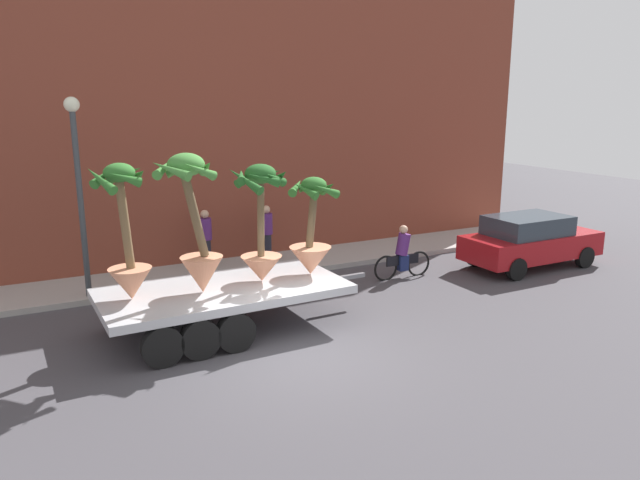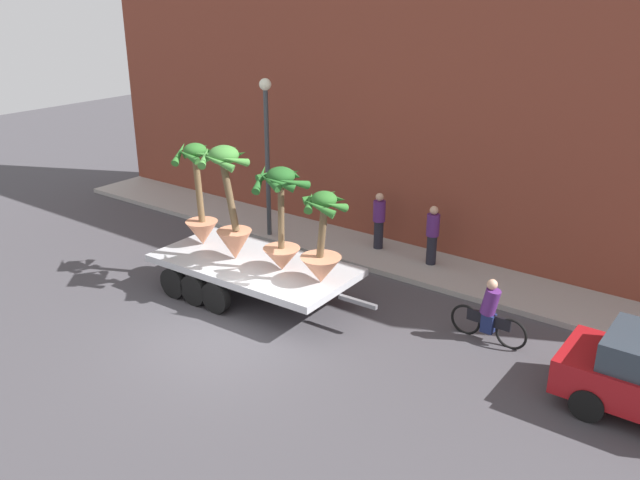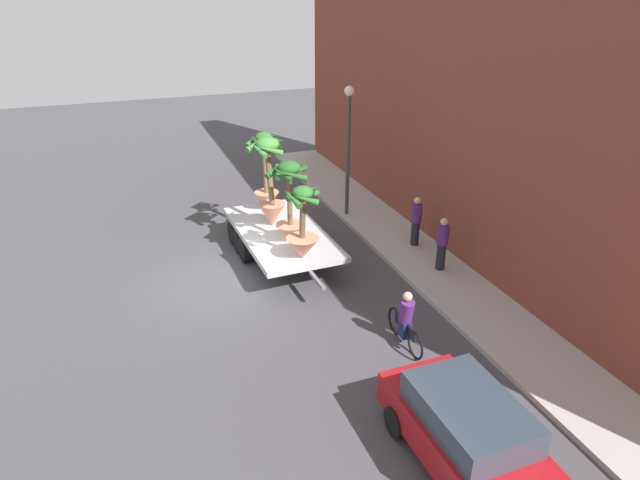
{
  "view_description": "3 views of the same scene",
  "coord_description": "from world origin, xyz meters",
  "px_view_note": "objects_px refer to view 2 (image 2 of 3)",
  "views": [
    {
      "loc": [
        -4.78,
        -9.97,
        4.93
      ],
      "look_at": [
        1.7,
        2.55,
        1.6
      ],
      "focal_mm": 33.69,
      "sensor_mm": 36.0,
      "label": 1
    },
    {
      "loc": [
        9.65,
        -9.49,
        7.61
      ],
      "look_at": [
        0.32,
        3.03,
        1.52
      ],
      "focal_mm": 37.46,
      "sensor_mm": 36.0,
      "label": 2
    },
    {
      "loc": [
        14.9,
        -2.71,
        8.41
      ],
      "look_at": [
        1.2,
        2.47,
        1.5
      ],
      "focal_mm": 31.31,
      "sensor_mm": 36.0,
      "label": 3
    }
  ],
  "objects_px": {
    "potted_palm_extra": "(200,203)",
    "pedestrian_near_gate": "(379,220)",
    "pedestrian_far_left": "(432,234)",
    "street_lamp": "(267,138)",
    "potted_palm_front": "(322,248)",
    "potted_palm_middle": "(230,208)",
    "cyclist": "(489,314)",
    "potted_palm_rear": "(281,221)",
    "flatbed_trailer": "(247,267)"
  },
  "relations": [
    {
      "from": "potted_palm_middle",
      "to": "street_lamp",
      "type": "height_order",
      "value": "street_lamp"
    },
    {
      "from": "potted_palm_rear",
      "to": "pedestrian_far_left",
      "type": "relative_size",
      "value": 1.52
    },
    {
      "from": "cyclist",
      "to": "pedestrian_far_left",
      "type": "height_order",
      "value": "pedestrian_far_left"
    },
    {
      "from": "flatbed_trailer",
      "to": "pedestrian_near_gate",
      "type": "height_order",
      "value": "pedestrian_near_gate"
    },
    {
      "from": "cyclist",
      "to": "pedestrian_near_gate",
      "type": "height_order",
      "value": "pedestrian_near_gate"
    },
    {
      "from": "pedestrian_far_left",
      "to": "street_lamp",
      "type": "relative_size",
      "value": 0.35
    },
    {
      "from": "flatbed_trailer",
      "to": "street_lamp",
      "type": "xyz_separation_m",
      "value": [
        -2.17,
        3.36,
        2.47
      ]
    },
    {
      "from": "potted_palm_middle",
      "to": "street_lamp",
      "type": "bearing_deg",
      "value": 117.21
    },
    {
      "from": "potted_palm_middle",
      "to": "pedestrian_near_gate",
      "type": "bearing_deg",
      "value": 71.39
    },
    {
      "from": "potted_palm_rear",
      "to": "cyclist",
      "type": "height_order",
      "value": "potted_palm_rear"
    },
    {
      "from": "potted_palm_middle",
      "to": "potted_palm_front",
      "type": "xyz_separation_m",
      "value": [
        2.72,
        0.16,
        -0.47
      ]
    },
    {
      "from": "potted_palm_rear",
      "to": "potted_palm_front",
      "type": "height_order",
      "value": "potted_palm_rear"
    },
    {
      "from": "potted_palm_front",
      "to": "street_lamp",
      "type": "xyz_separation_m",
      "value": [
        -4.53,
        3.34,
        1.38
      ]
    },
    {
      "from": "potted_palm_middle",
      "to": "pedestrian_near_gate",
      "type": "height_order",
      "value": "potted_palm_middle"
    },
    {
      "from": "flatbed_trailer",
      "to": "potted_palm_middle",
      "type": "relative_size",
      "value": 2.14
    },
    {
      "from": "potted_palm_middle",
      "to": "potted_palm_rear",
      "type": "bearing_deg",
      "value": 6.61
    },
    {
      "from": "flatbed_trailer",
      "to": "potted_palm_front",
      "type": "height_order",
      "value": "potted_palm_front"
    },
    {
      "from": "potted_palm_front",
      "to": "street_lamp",
      "type": "height_order",
      "value": "street_lamp"
    },
    {
      "from": "potted_palm_middle",
      "to": "potted_palm_extra",
      "type": "relative_size",
      "value": 1.06
    },
    {
      "from": "potted_palm_middle",
      "to": "cyclist",
      "type": "xyz_separation_m",
      "value": [
        6.31,
        1.61,
        -1.65
      ]
    },
    {
      "from": "flatbed_trailer",
      "to": "potted_palm_middle",
      "type": "xyz_separation_m",
      "value": [
        -0.36,
        -0.14,
        1.56
      ]
    },
    {
      "from": "potted_palm_middle",
      "to": "pedestrian_far_left",
      "type": "distance_m",
      "value": 5.73
    },
    {
      "from": "flatbed_trailer",
      "to": "potted_palm_rear",
      "type": "height_order",
      "value": "potted_palm_rear"
    },
    {
      "from": "pedestrian_far_left",
      "to": "street_lamp",
      "type": "height_order",
      "value": "street_lamp"
    },
    {
      "from": "potted_palm_rear",
      "to": "flatbed_trailer",
      "type": "bearing_deg",
      "value": -178.41
    },
    {
      "from": "potted_palm_middle",
      "to": "cyclist",
      "type": "height_order",
      "value": "potted_palm_middle"
    },
    {
      "from": "cyclist",
      "to": "street_lamp",
      "type": "height_order",
      "value": "street_lamp"
    },
    {
      "from": "pedestrian_near_gate",
      "to": "street_lamp",
      "type": "distance_m",
      "value": 4.14
    },
    {
      "from": "flatbed_trailer",
      "to": "potted_palm_middle",
      "type": "height_order",
      "value": "potted_palm_middle"
    },
    {
      "from": "potted_palm_middle",
      "to": "potted_palm_front",
      "type": "bearing_deg",
      "value": 3.45
    },
    {
      "from": "street_lamp",
      "to": "pedestrian_near_gate",
      "type": "bearing_deg",
      "value": 17.84
    },
    {
      "from": "potted_palm_front",
      "to": "pedestrian_near_gate",
      "type": "xyz_separation_m",
      "value": [
        -1.18,
        4.42,
        -0.81
      ]
    },
    {
      "from": "potted_palm_middle",
      "to": "pedestrian_near_gate",
      "type": "distance_m",
      "value": 5.0
    },
    {
      "from": "pedestrian_near_gate",
      "to": "potted_palm_extra",
      "type": "bearing_deg",
      "value": -123.45
    },
    {
      "from": "potted_palm_rear",
      "to": "pedestrian_far_left",
      "type": "xyz_separation_m",
      "value": [
        1.87,
        4.28,
        -1.2
      ]
    },
    {
      "from": "potted_palm_front",
      "to": "cyclist",
      "type": "xyz_separation_m",
      "value": [
        3.58,
        1.45,
        -1.18
      ]
    },
    {
      "from": "pedestrian_far_left",
      "to": "pedestrian_near_gate",
      "type": "bearing_deg",
      "value": 175.95
    },
    {
      "from": "potted_palm_extra",
      "to": "pedestrian_near_gate",
      "type": "bearing_deg",
      "value": 56.55
    },
    {
      "from": "potted_palm_rear",
      "to": "pedestrian_near_gate",
      "type": "distance_m",
      "value": 4.57
    },
    {
      "from": "potted_palm_extra",
      "to": "street_lamp",
      "type": "height_order",
      "value": "street_lamp"
    },
    {
      "from": "potted_palm_extra",
      "to": "flatbed_trailer",
      "type": "bearing_deg",
      "value": -2.91
    },
    {
      "from": "street_lamp",
      "to": "flatbed_trailer",
      "type": "bearing_deg",
      "value": -57.23
    },
    {
      "from": "potted_palm_extra",
      "to": "pedestrian_far_left",
      "type": "distance_m",
      "value": 6.42
    },
    {
      "from": "potted_palm_middle",
      "to": "potted_palm_extra",
      "type": "bearing_deg",
      "value": 170.29
    },
    {
      "from": "potted_palm_extra",
      "to": "cyclist",
      "type": "bearing_deg",
      "value": 10.27
    },
    {
      "from": "flatbed_trailer",
      "to": "potted_palm_extra",
      "type": "distance_m",
      "value": 2.19
    },
    {
      "from": "potted_palm_rear",
      "to": "potted_palm_middle",
      "type": "height_order",
      "value": "potted_palm_middle"
    },
    {
      "from": "flatbed_trailer",
      "to": "street_lamp",
      "type": "distance_m",
      "value": 4.7
    },
    {
      "from": "cyclist",
      "to": "street_lamp",
      "type": "bearing_deg",
      "value": 166.85
    },
    {
      "from": "cyclist",
      "to": "potted_palm_extra",
      "type": "bearing_deg",
      "value": -169.73
    }
  ]
}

